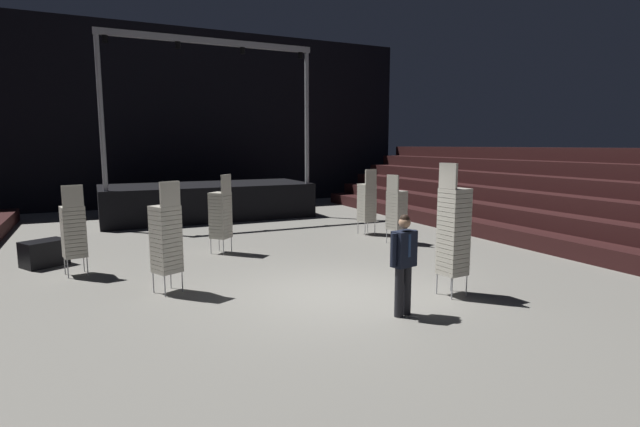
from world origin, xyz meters
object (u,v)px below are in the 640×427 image
at_px(stage_riser, 207,199).
at_px(chair_stack_mid_left, 221,214).
at_px(equipment_road_case, 44,253).
at_px(chair_stack_front_right, 397,209).
at_px(man_with_tie, 404,259).
at_px(chair_stack_mid_right, 166,238).
at_px(chair_stack_front_left, 74,230).
at_px(chair_stack_mid_centre, 453,230).
at_px(chair_stack_rear_left, 367,202).

distance_m(stage_riser, chair_stack_mid_left, 6.47).
xyz_separation_m(chair_stack_mid_left, equipment_road_case, (-4.05, 0.44, -0.73)).
bearing_deg(chair_stack_mid_left, chair_stack_front_right, -53.36).
height_order(man_with_tie, equipment_road_case, man_with_tie).
distance_m(man_with_tie, chair_stack_mid_left, 6.07).
xyz_separation_m(chair_stack_mid_right, equipment_road_case, (-2.31, 3.35, -0.77)).
bearing_deg(chair_stack_front_right, man_with_tie, -48.55).
bearing_deg(stage_riser, equipment_road_case, -130.57).
height_order(chair_stack_front_left, chair_stack_mid_left, chair_stack_mid_left).
height_order(man_with_tie, chair_stack_front_right, chair_stack_front_right).
height_order(stage_riser, chair_stack_front_left, stage_riser).
xyz_separation_m(stage_riser, man_with_tie, (0.54, -12.24, 0.23)).
distance_m(chair_stack_front_left, equipment_road_case, 1.55).
bearing_deg(chair_stack_mid_right, chair_stack_front_left, 101.55).
xyz_separation_m(man_with_tie, equipment_road_case, (-5.62, 6.30, -0.65)).
relative_size(chair_stack_front_left, chair_stack_mid_centre, 0.79).
height_order(stage_riser, chair_stack_front_right, stage_riser).
bearing_deg(chair_stack_mid_left, man_with_tie, -118.19).
height_order(chair_stack_front_left, chair_stack_rear_left, chair_stack_rear_left).
bearing_deg(chair_stack_mid_centre, chair_stack_rear_left, 157.71).
height_order(chair_stack_mid_centre, chair_stack_rear_left, chair_stack_mid_centre).
relative_size(chair_stack_mid_right, chair_stack_mid_centre, 0.86).
bearing_deg(stage_riser, chair_stack_mid_left, -99.18).
relative_size(man_with_tie, chair_stack_mid_right, 0.79).
distance_m(man_with_tie, chair_stack_rear_left, 7.29).
height_order(man_with_tie, chair_stack_mid_centre, chair_stack_mid_centre).
distance_m(chair_stack_front_left, chair_stack_mid_right, 2.68).
height_order(chair_stack_mid_right, equipment_road_case, chair_stack_mid_right).
bearing_deg(chair_stack_rear_left, chair_stack_mid_left, -177.25).
distance_m(stage_riser, chair_stack_mid_right, 9.70).
relative_size(stage_riser, chair_stack_mid_centre, 3.10).
xyz_separation_m(stage_riser, chair_stack_mid_right, (-2.78, -9.29, 0.34)).
bearing_deg(equipment_road_case, man_with_tie, -48.26).
distance_m(chair_stack_mid_left, equipment_road_case, 4.14).
bearing_deg(man_with_tie, chair_stack_front_left, -58.63).
bearing_deg(man_with_tie, chair_stack_mid_left, -87.73).
bearing_deg(equipment_road_case, stage_riser, 49.43).
distance_m(man_with_tie, chair_stack_mid_right, 4.44).
xyz_separation_m(chair_stack_front_right, chair_stack_mid_right, (-6.59, -2.04, 0.08)).
xyz_separation_m(chair_stack_front_left, equipment_road_case, (-0.69, 1.21, -0.68)).
bearing_deg(chair_stack_mid_right, stage_riser, 47.78).
distance_m(chair_stack_rear_left, equipment_road_case, 8.87).
height_order(chair_stack_front_right, equipment_road_case, chair_stack_front_right).
bearing_deg(chair_stack_rear_left, stage_riser, 118.01).
distance_m(chair_stack_mid_right, chair_stack_mid_centre, 5.36).
relative_size(chair_stack_front_left, chair_stack_mid_right, 0.92).
height_order(chair_stack_front_right, chair_stack_mid_right, chair_stack_mid_right).
xyz_separation_m(stage_riser, chair_stack_front_right, (3.81, -7.25, 0.26)).
bearing_deg(man_with_tie, chair_stack_front_right, -135.95).
distance_m(chair_stack_front_right, equipment_road_case, 9.01).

